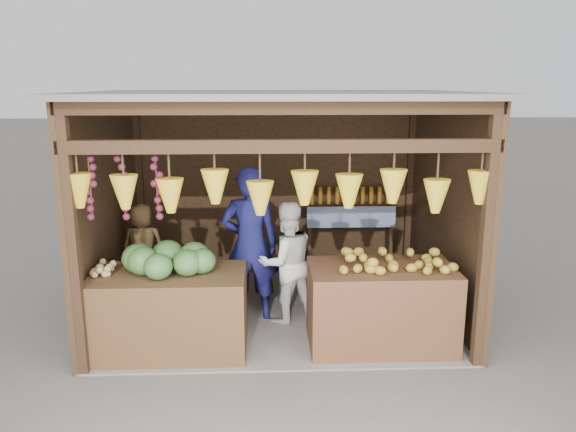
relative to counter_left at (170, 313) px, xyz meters
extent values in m
plane|color=#514F49|center=(1.16, 1.00, -0.43)|extent=(80.00, 80.00, 0.00)
cube|color=slate|center=(1.16, 1.00, -0.42)|extent=(4.00, 3.00, 0.02)
cube|color=black|center=(1.16, 2.50, 0.87)|extent=(4.00, 0.06, 2.60)
cube|color=black|center=(-0.84, 1.00, 0.87)|extent=(0.06, 3.00, 2.60)
cube|color=black|center=(3.16, 1.00, 0.87)|extent=(0.06, 3.00, 2.60)
cube|color=#605B54|center=(1.16, 1.00, 2.20)|extent=(4.30, 3.30, 0.06)
cube|color=black|center=(-0.78, -0.44, 0.87)|extent=(0.11, 0.11, 2.60)
cube|color=black|center=(3.10, -0.44, 0.87)|extent=(0.11, 0.11, 2.60)
cube|color=black|center=(-0.78, 2.44, 0.87)|extent=(0.11, 0.11, 2.60)
cube|color=black|center=(3.10, 2.44, 0.87)|extent=(0.11, 0.11, 2.60)
cube|color=black|center=(1.16, -0.44, 1.77)|extent=(4.00, 0.12, 0.12)
cube|color=black|center=(1.16, -0.44, 2.11)|extent=(4.00, 0.12, 0.12)
cube|color=#382314|center=(2.21, 2.30, 0.62)|extent=(1.25, 0.30, 0.05)
cube|color=#382314|center=(1.63, 2.30, 0.09)|extent=(0.05, 0.28, 1.05)
cube|color=#382314|center=(2.80, 2.30, 0.09)|extent=(0.05, 0.28, 1.05)
cube|color=blue|center=(2.21, 2.14, 0.49)|extent=(1.25, 0.02, 0.30)
cube|color=#4E2E1A|center=(0.00, 0.00, 0.00)|extent=(1.57, 0.85, 0.86)
cube|color=#512E1B|center=(2.21, 0.04, 0.01)|extent=(1.51, 0.85, 0.88)
cube|color=black|center=(-0.48, 1.13, -0.29)|extent=(0.30, 0.30, 0.28)
imported|color=#15164F|center=(0.82, 0.81, 0.49)|extent=(0.69, 0.47, 1.84)
imported|color=white|center=(1.24, 0.73, 0.29)|extent=(0.84, 0.74, 1.44)
imported|color=brown|center=(-0.48, 1.13, 0.39)|extent=(0.53, 0.35, 1.07)
camera|label=1|loc=(1.00, -5.48, 2.32)|focal=35.00mm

